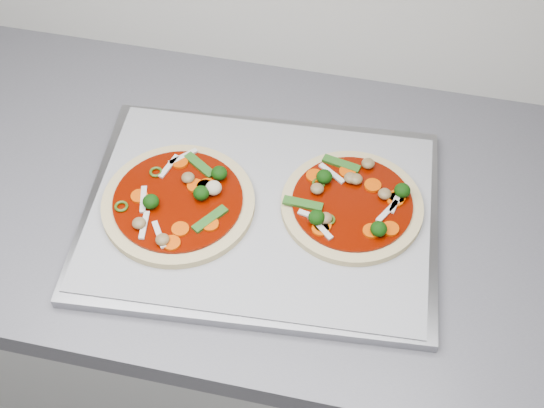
# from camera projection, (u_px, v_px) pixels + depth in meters

# --- Properties ---
(base_cabinet) EXTENTS (3.60, 0.60, 0.86)m
(base_cabinet) POSITION_uv_depth(u_px,v_px,m) (58.00, 307.00, 1.57)
(base_cabinet) COLOR beige
(base_cabinet) RESTS_ON ground
(baking_tray) EXTENTS (0.54, 0.42, 0.02)m
(baking_tray) POSITION_uv_depth(u_px,v_px,m) (261.00, 214.00, 1.11)
(baking_tray) COLOR gray
(baking_tray) RESTS_ON countertop
(parchment) EXTENTS (0.51, 0.39, 0.00)m
(parchment) POSITION_uv_depth(u_px,v_px,m) (261.00, 210.00, 1.10)
(parchment) COLOR #A3A4A9
(parchment) RESTS_ON baking_tray
(pizza_left) EXTENTS (0.27, 0.27, 0.04)m
(pizza_left) POSITION_uv_depth(u_px,v_px,m) (179.00, 202.00, 1.10)
(pizza_left) COLOR tan
(pizza_left) RESTS_ON parchment
(pizza_right) EXTENTS (0.22, 0.22, 0.04)m
(pizza_right) POSITION_uv_depth(u_px,v_px,m) (352.00, 204.00, 1.10)
(pizza_right) COLOR tan
(pizza_right) RESTS_ON parchment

